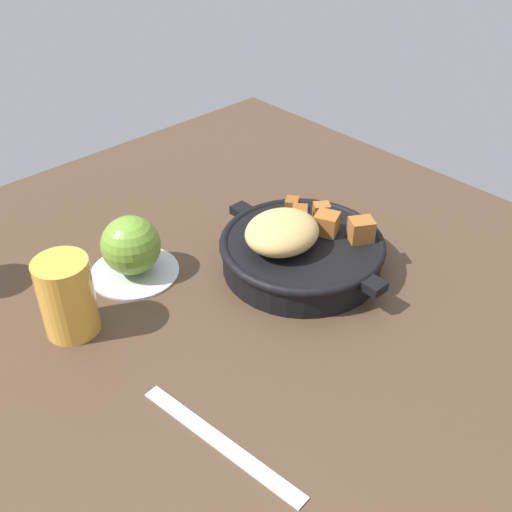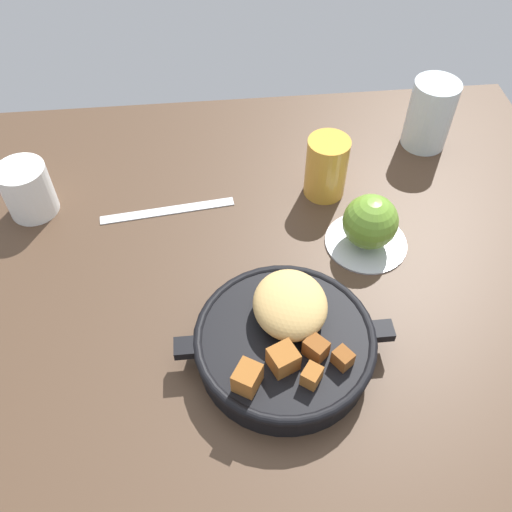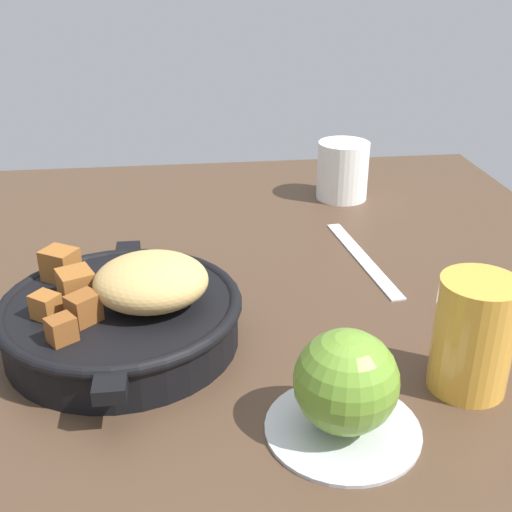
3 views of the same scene
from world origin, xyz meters
TOP-DOWN VIEW (x-y plane):
  - ground_plane at (0.00, 0.00)cm, footprint 99.30×88.84cm
  - cast_iron_skillet at (2.20, -8.54)cm, footprint 25.59×21.32cm
  - saucer_plate at (15.98, 7.83)cm, footprint 11.50×11.50cm
  - red_apple at (15.98, 7.83)cm, footprint 7.57×7.57cm
  - butter_knife at (-11.88, 16.98)cm, footprint 19.88×3.76cm
  - water_glass_tall at (30.42, 28.91)cm, footprint 7.23×7.23cm
  - white_creamer_pitcher at (-31.47, 19.30)cm, footprint 7.04×7.04cm
  - juice_glass_amber at (11.93, 18.97)cm, footprint 6.20×6.20cm

SIDE VIEW (x-z plane):
  - ground_plane at x=0.00cm, z-range -2.40..0.00cm
  - butter_knife at x=-11.88cm, z-range 0.00..0.36cm
  - saucer_plate at x=15.98cm, z-range 0.00..0.60cm
  - cast_iron_skillet at x=2.20cm, z-range -1.19..7.43cm
  - white_creamer_pitcher at x=-31.47cm, z-range 0.00..7.96cm
  - red_apple at x=15.98cm, z-range 0.60..8.17cm
  - juice_glass_amber at x=11.93cm, z-range 0.00..9.55cm
  - water_glass_tall at x=30.42cm, z-range 0.00..11.29cm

